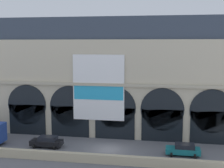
# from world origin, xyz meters

# --- Properties ---
(ground_plane) EXTENTS (200.00, 200.00, 0.00)m
(ground_plane) POSITION_xyz_m (0.00, 0.00, 0.00)
(ground_plane) COLOR slate
(quay_parapet_wall) EXTENTS (90.00, 0.70, 1.09)m
(quay_parapet_wall) POSITION_xyz_m (0.00, -5.02, 0.55)
(quay_parapet_wall) COLOR #BCAD8C
(quay_parapet_wall) RESTS_ON ground
(station_building) EXTENTS (43.46, 6.39, 18.33)m
(station_building) POSITION_xyz_m (0.02, 7.98, 8.95)
(station_building) COLOR beige
(station_building) RESTS_ON ground
(car_midwest) EXTENTS (4.40, 2.22, 1.55)m
(car_midwest) POSITION_xyz_m (-8.68, -0.49, 0.80)
(car_midwest) COLOR black
(car_midwest) RESTS_ON ground
(car_mideast) EXTENTS (4.40, 2.22, 1.55)m
(car_mideast) POSITION_xyz_m (9.87, -0.56, 0.80)
(car_mideast) COLOR #19727A
(car_mideast) RESTS_ON ground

